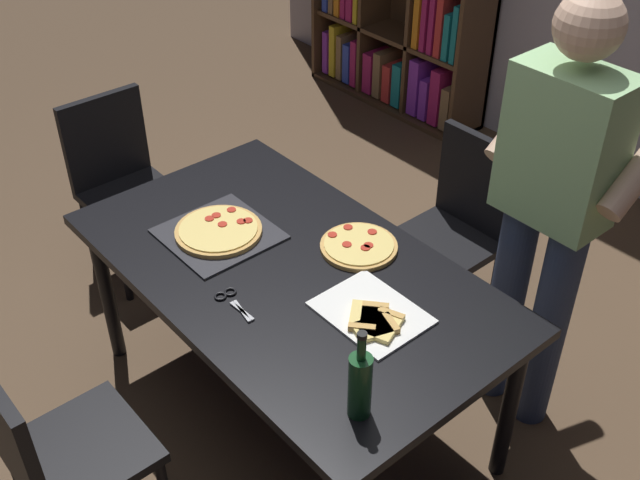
{
  "coord_description": "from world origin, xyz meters",
  "views": [
    {
      "loc": [
        1.73,
        -1.33,
        2.49
      ],
      "look_at": [
        0.0,
        0.15,
        0.8
      ],
      "focal_mm": 43.01,
      "sensor_mm": 36.0,
      "label": 1
    }
  ],
  "objects_px": {
    "dining_table": "(289,282)",
    "chair_near_camera": "(52,449)",
    "chair_left_end": "(121,176)",
    "pepperoni_pizza_on_tray": "(219,232)",
    "person_serving_pizza": "(554,202)",
    "wine_bottle": "(360,384)",
    "chair_far_side": "(459,221)",
    "second_pizza_plain": "(359,246)",
    "kitchen_scissors": "(231,300)"
  },
  "relations": [
    {
      "from": "dining_table",
      "to": "chair_near_camera",
      "type": "xyz_separation_m",
      "value": [
        -0.0,
        -0.97,
        -0.17
      ]
    },
    {
      "from": "chair_left_end",
      "to": "pepperoni_pizza_on_tray",
      "type": "bearing_deg",
      "value": -4.65
    },
    {
      "from": "chair_near_camera",
      "to": "chair_left_end",
      "type": "bearing_deg",
      "value": 143.92
    },
    {
      "from": "person_serving_pizza",
      "to": "wine_bottle",
      "type": "bearing_deg",
      "value": -84.24
    },
    {
      "from": "chair_far_side",
      "to": "pepperoni_pizza_on_tray",
      "type": "xyz_separation_m",
      "value": [
        -0.33,
        -1.05,
        0.25
      ]
    },
    {
      "from": "chair_near_camera",
      "to": "person_serving_pizza",
      "type": "relative_size",
      "value": 0.51
    },
    {
      "from": "second_pizza_plain",
      "to": "kitchen_scissors",
      "type": "bearing_deg",
      "value": -96.73
    },
    {
      "from": "chair_far_side",
      "to": "kitchen_scissors",
      "type": "distance_m",
      "value": 1.26
    },
    {
      "from": "dining_table",
      "to": "chair_left_end",
      "type": "bearing_deg",
      "value": 180.0
    },
    {
      "from": "person_serving_pizza",
      "to": "dining_table",
      "type": "bearing_deg",
      "value": -127.04
    },
    {
      "from": "wine_bottle",
      "to": "kitchen_scissors",
      "type": "xyz_separation_m",
      "value": [
        -0.65,
        0.0,
        -0.11
      ]
    },
    {
      "from": "chair_left_end",
      "to": "pepperoni_pizza_on_tray",
      "type": "distance_m",
      "value": 1.03
    },
    {
      "from": "pepperoni_pizza_on_tray",
      "to": "wine_bottle",
      "type": "distance_m",
      "value": 1.02
    },
    {
      "from": "chair_far_side",
      "to": "dining_table",
      "type": "bearing_deg",
      "value": -90.0
    },
    {
      "from": "chair_far_side",
      "to": "kitchen_scissors",
      "type": "bearing_deg",
      "value": -89.06
    },
    {
      "from": "chair_near_camera",
      "to": "wine_bottle",
      "type": "distance_m",
      "value": 1.03
    },
    {
      "from": "kitchen_scissors",
      "to": "second_pizza_plain",
      "type": "xyz_separation_m",
      "value": [
        0.06,
        0.54,
        0.01
      ]
    },
    {
      "from": "chair_near_camera",
      "to": "kitchen_scissors",
      "type": "height_order",
      "value": "chair_near_camera"
    },
    {
      "from": "wine_bottle",
      "to": "second_pizza_plain",
      "type": "distance_m",
      "value": 0.8
    },
    {
      "from": "chair_near_camera",
      "to": "pepperoni_pizza_on_tray",
      "type": "height_order",
      "value": "chair_near_camera"
    },
    {
      "from": "chair_near_camera",
      "to": "chair_far_side",
      "type": "relative_size",
      "value": 1.0
    },
    {
      "from": "chair_left_end",
      "to": "wine_bottle",
      "type": "relative_size",
      "value": 2.85
    },
    {
      "from": "dining_table",
      "to": "kitchen_scissors",
      "type": "xyz_separation_m",
      "value": [
        0.02,
        -0.27,
        0.08
      ]
    },
    {
      "from": "chair_far_side",
      "to": "wine_bottle",
      "type": "height_order",
      "value": "wine_bottle"
    },
    {
      "from": "pepperoni_pizza_on_tray",
      "to": "kitchen_scissors",
      "type": "xyz_separation_m",
      "value": [
        0.35,
        -0.19,
        -0.01
      ]
    },
    {
      "from": "chair_left_end",
      "to": "wine_bottle",
      "type": "xyz_separation_m",
      "value": [
        1.99,
        -0.27,
        0.36
      ]
    },
    {
      "from": "second_pizza_plain",
      "to": "dining_table",
      "type": "bearing_deg",
      "value": -107.24
    },
    {
      "from": "person_serving_pizza",
      "to": "wine_bottle",
      "type": "distance_m",
      "value": 1.03
    },
    {
      "from": "chair_far_side",
      "to": "wine_bottle",
      "type": "distance_m",
      "value": 1.45
    },
    {
      "from": "chair_near_camera",
      "to": "kitchen_scissors",
      "type": "relative_size",
      "value": 4.62
    },
    {
      "from": "chair_far_side",
      "to": "person_serving_pizza",
      "type": "xyz_separation_m",
      "value": [
        0.56,
        -0.22,
        0.49
      ]
    },
    {
      "from": "chair_near_camera",
      "to": "dining_table",
      "type": "bearing_deg",
      "value": 90.0
    },
    {
      "from": "person_serving_pizza",
      "to": "pepperoni_pizza_on_tray",
      "type": "distance_m",
      "value": 1.24
    },
    {
      "from": "dining_table",
      "to": "person_serving_pizza",
      "type": "xyz_separation_m",
      "value": [
        0.56,
        0.75,
        0.32
      ]
    },
    {
      "from": "chair_near_camera",
      "to": "pepperoni_pizza_on_tray",
      "type": "bearing_deg",
      "value": 110.34
    },
    {
      "from": "dining_table",
      "to": "person_serving_pizza",
      "type": "relative_size",
      "value": 0.96
    },
    {
      "from": "chair_near_camera",
      "to": "wine_bottle",
      "type": "xyz_separation_m",
      "value": [
        0.67,
        0.7,
        0.36
      ]
    },
    {
      "from": "pepperoni_pizza_on_tray",
      "to": "second_pizza_plain",
      "type": "distance_m",
      "value": 0.54
    },
    {
      "from": "chair_left_end",
      "to": "person_serving_pizza",
      "type": "height_order",
      "value": "person_serving_pizza"
    },
    {
      "from": "dining_table",
      "to": "second_pizza_plain",
      "type": "distance_m",
      "value": 0.29
    },
    {
      "from": "chair_far_side",
      "to": "chair_left_end",
      "type": "distance_m",
      "value": 1.64
    },
    {
      "from": "chair_far_side",
      "to": "person_serving_pizza",
      "type": "height_order",
      "value": "person_serving_pizza"
    },
    {
      "from": "wine_bottle",
      "to": "chair_near_camera",
      "type": "bearing_deg",
      "value": -133.66
    },
    {
      "from": "pepperoni_pizza_on_tray",
      "to": "second_pizza_plain",
      "type": "bearing_deg",
      "value": 40.41
    },
    {
      "from": "second_pizza_plain",
      "to": "chair_near_camera",
      "type": "bearing_deg",
      "value": -93.87
    },
    {
      "from": "dining_table",
      "to": "person_serving_pizza",
      "type": "height_order",
      "value": "person_serving_pizza"
    },
    {
      "from": "dining_table",
      "to": "chair_left_end",
      "type": "height_order",
      "value": "chair_left_end"
    },
    {
      "from": "dining_table",
      "to": "chair_left_end",
      "type": "relative_size",
      "value": 1.87
    },
    {
      "from": "dining_table",
      "to": "kitchen_scissors",
      "type": "relative_size",
      "value": 8.64
    },
    {
      "from": "dining_table",
      "to": "chair_near_camera",
      "type": "bearing_deg",
      "value": -90.0
    }
  ]
}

